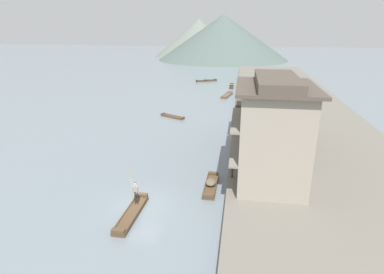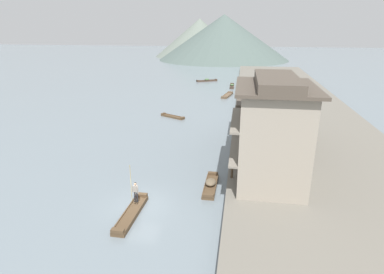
{
  "view_description": "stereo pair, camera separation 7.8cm",
  "coord_description": "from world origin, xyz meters",
  "px_view_note": "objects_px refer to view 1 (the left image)",
  "views": [
    {
      "loc": [
        7.13,
        -21.03,
        13.26
      ],
      "look_at": [
        2.11,
        11.61,
        1.75
      ],
      "focal_mm": 30.07,
      "sensor_mm": 36.0,
      "label": 1
    },
    {
      "loc": [
        7.21,
        -21.02,
        13.26
      ],
      "look_at": [
        2.11,
        11.61,
        1.75
      ],
      "focal_mm": 30.07,
      "sensor_mm": 36.0,
      "label": 2
    }
  ],
  "objects_px": {
    "house_waterfront_nearest": "(272,132)",
    "mooring_post_dock_far": "(237,114)",
    "house_waterfront_tall": "(265,108)",
    "boat_moored_third": "(206,80)",
    "mooring_post_dock_mid": "(235,137)",
    "boat_moored_nearest": "(211,185)",
    "boatman_person": "(136,190)",
    "boat_midriver_drifting": "(232,86)",
    "boat_foreground_poled": "(131,214)",
    "house_waterfront_second": "(262,123)",
    "boat_moored_far": "(172,117)",
    "boat_moored_second": "(227,95)",
    "mooring_post_dock_near": "(232,172)"
  },
  "relations": [
    {
      "from": "boat_moored_nearest",
      "to": "house_waterfront_nearest",
      "type": "bearing_deg",
      "value": 4.58
    },
    {
      "from": "boat_moored_nearest",
      "to": "mooring_post_dock_far",
      "type": "relative_size",
      "value": 4.99
    },
    {
      "from": "boat_midriver_drifting",
      "to": "house_waterfront_second",
      "type": "distance_m",
      "value": 41.85
    },
    {
      "from": "boat_foreground_poled",
      "to": "boat_moored_nearest",
      "type": "height_order",
      "value": "boat_moored_nearest"
    },
    {
      "from": "boat_moored_second",
      "to": "house_waterfront_tall",
      "type": "distance_m",
      "value": 25.75
    },
    {
      "from": "boat_midriver_drifting",
      "to": "boat_moored_nearest",
      "type": "bearing_deg",
      "value": -89.99
    },
    {
      "from": "house_waterfront_tall",
      "to": "mooring_post_dock_far",
      "type": "xyz_separation_m",
      "value": [
        -3.35,
        6.59,
        -2.57
      ]
    },
    {
      "from": "boatman_person",
      "to": "mooring_post_dock_near",
      "type": "height_order",
      "value": "boatman_person"
    },
    {
      "from": "boat_moored_far",
      "to": "house_waterfront_second",
      "type": "xyz_separation_m",
      "value": [
        12.41,
        -14.26,
        3.77
      ]
    },
    {
      "from": "boat_moored_far",
      "to": "house_waterfront_nearest",
      "type": "height_order",
      "value": "house_waterfront_nearest"
    },
    {
      "from": "mooring_post_dock_mid",
      "to": "house_waterfront_nearest",
      "type": "bearing_deg",
      "value": -72.59
    },
    {
      "from": "house_waterfront_nearest",
      "to": "mooring_post_dock_far",
      "type": "distance_m",
      "value": 20.18
    },
    {
      "from": "boat_moored_far",
      "to": "boat_midriver_drifting",
      "type": "bearing_deg",
      "value": 73.76
    },
    {
      "from": "boat_midriver_drifting",
      "to": "house_waterfront_nearest",
      "type": "relative_size",
      "value": 0.61
    },
    {
      "from": "mooring_post_dock_mid",
      "to": "mooring_post_dock_far",
      "type": "bearing_deg",
      "value": 90.0
    },
    {
      "from": "boat_moored_nearest",
      "to": "mooring_post_dock_far",
      "type": "height_order",
      "value": "mooring_post_dock_far"
    },
    {
      "from": "boat_moored_second",
      "to": "house_waterfront_nearest",
      "type": "xyz_separation_m",
      "value": [
        5.38,
        -37.82,
        5.03
      ]
    },
    {
      "from": "boatman_person",
      "to": "house_waterfront_tall",
      "type": "xyz_separation_m",
      "value": [
        10.43,
        17.47,
        2.34
      ]
    },
    {
      "from": "boat_moored_third",
      "to": "house_waterfront_nearest",
      "type": "bearing_deg",
      "value": -78.34
    },
    {
      "from": "boat_midriver_drifting",
      "to": "house_waterfront_tall",
      "type": "distance_m",
      "value": 35.73
    },
    {
      "from": "boat_moored_third",
      "to": "mooring_post_dock_mid",
      "type": "height_order",
      "value": "mooring_post_dock_mid"
    },
    {
      "from": "boat_moored_far",
      "to": "boat_foreground_poled",
      "type": "bearing_deg",
      "value": -84.41
    },
    {
      "from": "house_waterfront_nearest",
      "to": "house_waterfront_tall",
      "type": "xyz_separation_m",
      "value": [
        0.29,
        12.99,
        -1.28
      ]
    },
    {
      "from": "boat_moored_nearest",
      "to": "boat_midriver_drifting",
      "type": "xyz_separation_m",
      "value": [
        -0.01,
        48.55,
        -0.04
      ]
    },
    {
      "from": "house_waterfront_tall",
      "to": "house_waterfront_nearest",
      "type": "bearing_deg",
      "value": -91.29
    },
    {
      "from": "boat_moored_far",
      "to": "house_waterfront_nearest",
      "type": "xyz_separation_m",
      "value": [
        12.75,
        -20.97,
        5.04
      ]
    },
    {
      "from": "boatman_person",
      "to": "boat_foreground_poled",
      "type": "bearing_deg",
      "value": -90.58
    },
    {
      "from": "boat_midriver_drifting",
      "to": "mooring_post_dock_mid",
      "type": "relative_size",
      "value": 7.06
    },
    {
      "from": "boat_moored_nearest",
      "to": "boat_moored_third",
      "type": "height_order",
      "value": "boat_moored_nearest"
    },
    {
      "from": "mooring_post_dock_near",
      "to": "mooring_post_dock_mid",
      "type": "bearing_deg",
      "value": 90.0
    },
    {
      "from": "boat_moored_nearest",
      "to": "boat_midriver_drifting",
      "type": "bearing_deg",
      "value": 90.01
    },
    {
      "from": "boat_midriver_drifting",
      "to": "boat_moored_third",
      "type": "bearing_deg",
      "value": 134.19
    },
    {
      "from": "boat_foreground_poled",
      "to": "house_waterfront_nearest",
      "type": "bearing_deg",
      "value": 29.16
    },
    {
      "from": "boat_midriver_drifting",
      "to": "house_waterfront_nearest",
      "type": "xyz_separation_m",
      "value": [
        4.83,
        -48.16,
        4.95
      ]
    },
    {
      "from": "boat_moored_nearest",
      "to": "mooring_post_dock_mid",
      "type": "distance_m",
      "value": 10.35
    },
    {
      "from": "boat_moored_second",
      "to": "house_waterfront_second",
      "type": "height_order",
      "value": "house_waterfront_second"
    },
    {
      "from": "boatman_person",
      "to": "boat_moored_third",
      "type": "height_order",
      "value": "boatman_person"
    },
    {
      "from": "boat_midriver_drifting",
      "to": "mooring_post_dock_mid",
      "type": "bearing_deg",
      "value": -87.35
    },
    {
      "from": "boat_moored_nearest",
      "to": "boat_moored_third",
      "type": "relative_size",
      "value": 0.86
    },
    {
      "from": "house_waterfront_second",
      "to": "mooring_post_dock_far",
      "type": "relative_size",
      "value": 6.93
    },
    {
      "from": "boatman_person",
      "to": "house_waterfront_second",
      "type": "bearing_deg",
      "value": 48.8
    },
    {
      "from": "boat_moored_nearest",
      "to": "boat_moored_far",
      "type": "xyz_separation_m",
      "value": [
        -7.93,
        21.35,
        -0.14
      ]
    },
    {
      "from": "boat_moored_third",
      "to": "mooring_post_dock_mid",
      "type": "xyz_separation_m",
      "value": [
        8.26,
        -45.07,
        1.03
      ]
    },
    {
      "from": "boat_moored_second",
      "to": "boat_moored_far",
      "type": "xyz_separation_m",
      "value": [
        -7.37,
        -16.86,
        -0.02
      ]
    },
    {
      "from": "boat_moored_third",
      "to": "mooring_post_dock_mid",
      "type": "bearing_deg",
      "value": -79.62
    },
    {
      "from": "boat_moored_nearest",
      "to": "mooring_post_dock_mid",
      "type": "height_order",
      "value": "mooring_post_dock_mid"
    },
    {
      "from": "boat_moored_nearest",
      "to": "boatman_person",
      "type": "bearing_deg",
      "value": -142.41
    },
    {
      "from": "mooring_post_dock_near",
      "to": "house_waterfront_tall",
      "type": "bearing_deg",
      "value": 75.5
    },
    {
      "from": "boatman_person",
      "to": "mooring_post_dock_mid",
      "type": "relative_size",
      "value": 4.02
    },
    {
      "from": "boat_foreground_poled",
      "to": "mooring_post_dock_near",
      "type": "relative_size",
      "value": 5.29
    }
  ]
}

